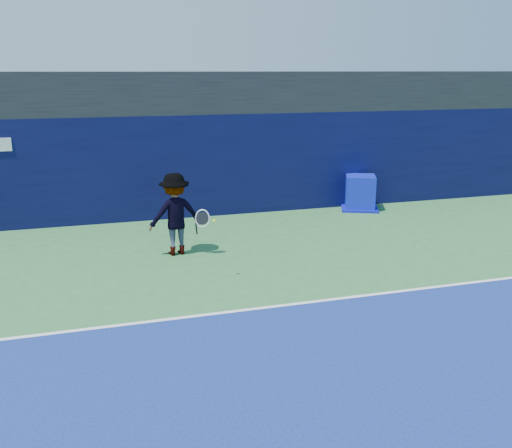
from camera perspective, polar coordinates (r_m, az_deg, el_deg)
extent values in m
plane|color=#32713A|center=(8.11, 7.06, -16.55)|extent=(80.00, 80.00, 0.00)
cube|color=white|center=(10.60, 0.53, -8.40)|extent=(24.00, 0.10, 0.01)
cube|color=black|center=(18.03, -7.65, 12.97)|extent=(36.00, 3.00, 1.20)
cube|color=#090A33|center=(17.25, -6.87, 5.89)|extent=(36.00, 1.00, 3.00)
cube|color=#0C16B5|center=(18.18, 10.36, 3.13)|extent=(1.17, 1.17, 1.07)
cube|color=#0B0DA6|center=(18.29, 10.29, 1.60)|extent=(1.46, 1.46, 0.07)
imported|color=silver|center=(13.51, -8.09, 0.98)|extent=(1.34, 0.88, 1.95)
cylinder|color=black|center=(13.43, -5.98, -0.47)|extent=(0.09, 0.17, 0.31)
torus|color=white|center=(13.34, -5.38, 0.56)|extent=(0.36, 0.20, 0.35)
cylinder|color=black|center=(13.34, -5.38, 0.56)|extent=(0.30, 0.15, 0.29)
sphere|color=#C8EA1A|center=(11.66, -4.21, 0.31)|extent=(0.07, 0.07, 0.07)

